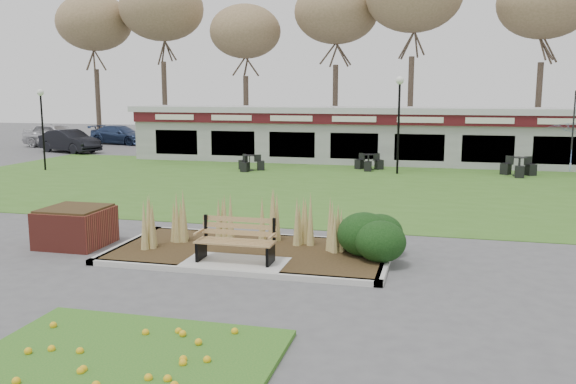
% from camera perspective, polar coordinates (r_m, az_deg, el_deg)
% --- Properties ---
extents(ground, '(100.00, 100.00, 0.00)m').
position_cam_1_polar(ground, '(13.08, -5.14, -7.22)').
color(ground, '#515154').
rests_on(ground, ground).
extents(lawn, '(34.00, 16.00, 0.02)m').
position_cam_1_polar(lawn, '(24.47, 4.06, 0.67)').
color(lawn, '#3D6B21').
rests_on(lawn, ground).
extents(flower_bed, '(4.20, 3.00, 0.16)m').
position_cam_1_polar(flower_bed, '(9.10, -14.96, -14.70)').
color(flower_bed, '#26691E').
rests_on(flower_bed, ground).
extents(planting_bed, '(6.75, 3.40, 1.27)m').
position_cam_1_polar(planting_bed, '(13.90, 1.66, -4.61)').
color(planting_bed, '#302413').
rests_on(planting_bed, ground).
extents(park_bench, '(1.70, 0.66, 0.93)m').
position_cam_1_polar(park_bench, '(13.15, -4.83, -4.46)').
color(park_bench, olive).
rests_on(park_bench, ground).
extents(brick_planter, '(1.50, 1.50, 0.95)m').
position_cam_1_polar(brick_planter, '(15.75, -19.27, -3.05)').
color(brick_planter, maroon).
rests_on(brick_planter, ground).
extents(food_pavilion, '(24.60, 3.40, 2.90)m').
position_cam_1_polar(food_pavilion, '(32.13, 6.56, 5.37)').
color(food_pavilion, gray).
rests_on(food_pavilion, ground).
extents(tree_backdrop, '(47.24, 5.24, 10.36)m').
position_cam_1_polar(tree_backdrop, '(40.30, 8.30, 15.96)').
color(tree_backdrop, '#47382B').
rests_on(tree_backdrop, ground).
extents(lamp_post_far_right, '(0.36, 0.36, 4.37)m').
position_cam_1_polar(lamp_post_far_right, '(27.83, 10.36, 8.17)').
color(lamp_post_far_right, black).
rests_on(lamp_post_far_right, ground).
extents(lamp_post_far_left, '(0.32, 0.32, 3.82)m').
position_cam_1_polar(lamp_post_far_left, '(30.97, -22.07, 7.01)').
color(lamp_post_far_left, black).
rests_on(lamp_post_far_left, ground).
extents(bistro_set_b, '(1.35, 1.26, 0.72)m').
position_cam_1_polar(bistro_set_b, '(28.79, -3.62, 2.51)').
color(bistro_set_b, black).
rests_on(bistro_set_b, ground).
extents(bistro_set_c, '(1.56, 1.40, 0.83)m').
position_cam_1_polar(bistro_set_c, '(28.75, 20.77, 1.97)').
color(bistro_set_c, black).
rests_on(bistro_set_c, ground).
extents(bistro_set_d, '(1.41, 1.25, 0.75)m').
position_cam_1_polar(bistro_set_d, '(29.21, 7.56, 2.56)').
color(bistro_set_d, black).
rests_on(bistro_set_d, ground).
extents(patio_umbrella, '(2.75, 2.77, 2.64)m').
position_cam_1_polar(patio_umbrella, '(25.38, 25.01, 3.91)').
color(patio_umbrella, black).
rests_on(patio_umbrella, ground).
extents(car_silver, '(5.07, 2.86, 1.63)m').
position_cam_1_polar(car_silver, '(43.41, -20.88, 4.99)').
color(car_silver, silver).
rests_on(car_silver, ground).
extents(car_black, '(4.48, 2.78, 1.40)m').
position_cam_1_polar(car_black, '(39.58, -19.75, 4.51)').
color(car_black, black).
rests_on(car_black, ground).
extents(car_blue, '(4.80, 2.66, 1.32)m').
position_cam_1_polar(car_blue, '(44.65, -15.42, 5.18)').
color(car_blue, navy).
rests_on(car_blue, ground).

